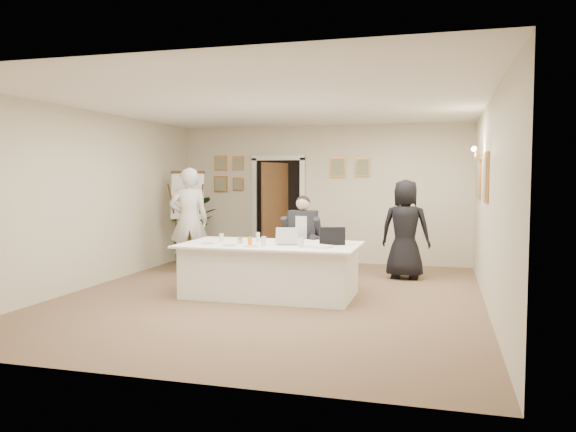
# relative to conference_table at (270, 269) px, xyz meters

# --- Properties ---
(floor) EXTENTS (7.00, 7.00, 0.00)m
(floor) POSITION_rel_conference_table_xyz_m (0.03, -0.05, -0.39)
(floor) COLOR brown
(floor) RESTS_ON ground
(ceiling) EXTENTS (6.00, 7.00, 0.02)m
(ceiling) POSITION_rel_conference_table_xyz_m (0.03, -0.05, 2.41)
(ceiling) COLOR white
(ceiling) RESTS_ON wall_back
(wall_back) EXTENTS (6.00, 0.10, 2.80)m
(wall_back) POSITION_rel_conference_table_xyz_m (0.03, 3.45, 1.01)
(wall_back) COLOR beige
(wall_back) RESTS_ON floor
(wall_front) EXTENTS (6.00, 0.10, 2.80)m
(wall_front) POSITION_rel_conference_table_xyz_m (0.03, -3.55, 1.01)
(wall_front) COLOR beige
(wall_front) RESTS_ON floor
(wall_left) EXTENTS (0.10, 7.00, 2.80)m
(wall_left) POSITION_rel_conference_table_xyz_m (-2.97, -0.05, 1.01)
(wall_left) COLOR beige
(wall_left) RESTS_ON floor
(wall_right) EXTENTS (0.10, 7.00, 2.80)m
(wall_right) POSITION_rel_conference_table_xyz_m (3.03, -0.05, 1.01)
(wall_right) COLOR beige
(wall_right) RESTS_ON floor
(doorway) EXTENTS (1.14, 0.86, 2.20)m
(doorway) POSITION_rel_conference_table_xyz_m (-0.85, 3.27, 0.65)
(doorway) COLOR black
(doorway) RESTS_ON floor
(pictures_back_wall) EXTENTS (3.40, 0.06, 0.80)m
(pictures_back_wall) POSITION_rel_conference_table_xyz_m (-0.77, 3.42, 1.46)
(pictures_back_wall) COLOR #C47F43
(pictures_back_wall) RESTS_ON wall_back
(pictures_right_wall) EXTENTS (0.06, 2.20, 0.80)m
(pictures_right_wall) POSITION_rel_conference_table_xyz_m (3.00, 1.15, 1.36)
(pictures_right_wall) COLOR #C47F43
(pictures_right_wall) RESTS_ON wall_right
(wall_sconce) EXTENTS (0.20, 0.30, 0.24)m
(wall_sconce) POSITION_rel_conference_table_xyz_m (2.93, 1.15, 1.71)
(wall_sconce) COLOR gold
(wall_sconce) RESTS_ON wall_right
(conference_table) EXTENTS (2.61, 1.39, 0.78)m
(conference_table) POSITION_rel_conference_table_xyz_m (0.00, 0.00, 0.00)
(conference_table) COLOR white
(conference_table) RESTS_ON floor
(seated_man) EXTENTS (0.76, 0.79, 1.47)m
(seated_man) POSITION_rel_conference_table_xyz_m (0.23, 1.05, 0.34)
(seated_man) COLOR black
(seated_man) RESTS_ON floor
(flip_chart) EXTENTS (0.66, 0.47, 1.83)m
(flip_chart) POSITION_rel_conference_table_xyz_m (-2.41, 2.32, 0.45)
(flip_chart) COLOR #3C2113
(flip_chart) RESTS_ON floor
(standing_man) EXTENTS (0.83, 0.72, 1.92)m
(standing_man) POSITION_rel_conference_table_xyz_m (-2.04, 1.55, 0.57)
(standing_man) COLOR silver
(standing_man) RESTS_ON floor
(standing_woman) EXTENTS (0.89, 0.63, 1.71)m
(standing_woman) POSITION_rel_conference_table_xyz_m (1.83, 1.95, 0.46)
(standing_woman) COLOR black
(standing_woman) RESTS_ON floor
(potted_palm) EXTENTS (1.45, 1.33, 1.35)m
(potted_palm) POSITION_rel_conference_table_xyz_m (-2.77, 3.15, 0.28)
(potted_palm) COLOR #2B531B
(potted_palm) RESTS_ON floor
(laptop) EXTENTS (0.37, 0.39, 0.28)m
(laptop) POSITION_rel_conference_table_xyz_m (0.29, 0.00, 0.52)
(laptop) COLOR #B7BABC
(laptop) RESTS_ON conference_table
(laptop_bag) EXTENTS (0.38, 0.20, 0.26)m
(laptop_bag) POSITION_rel_conference_table_xyz_m (0.91, 0.09, 0.51)
(laptop_bag) COLOR black
(laptop_bag) RESTS_ON conference_table
(paper_stack) EXTENTS (0.39, 0.33, 0.03)m
(paper_stack) POSITION_rel_conference_table_xyz_m (0.80, -0.25, 0.40)
(paper_stack) COLOR white
(paper_stack) RESTS_ON conference_table
(plate_left) EXTENTS (0.24, 0.24, 0.01)m
(plate_left) POSITION_rel_conference_table_xyz_m (-0.86, -0.30, 0.39)
(plate_left) COLOR white
(plate_left) RESTS_ON conference_table
(plate_mid) EXTENTS (0.24, 0.24, 0.01)m
(plate_mid) POSITION_rel_conference_table_xyz_m (-0.47, -0.44, 0.39)
(plate_mid) COLOR white
(plate_mid) RESTS_ON conference_table
(plate_near) EXTENTS (0.28, 0.28, 0.01)m
(plate_near) POSITION_rel_conference_table_xyz_m (-0.14, -0.43, 0.39)
(plate_near) COLOR white
(plate_near) RESTS_ON conference_table
(glass_a) EXTENTS (0.07, 0.07, 0.14)m
(glass_a) POSITION_rel_conference_table_xyz_m (-0.74, -0.07, 0.45)
(glass_a) COLOR silver
(glass_a) RESTS_ON conference_table
(glass_b) EXTENTS (0.08, 0.08, 0.14)m
(glass_b) POSITION_rel_conference_table_xyz_m (-0.00, -0.31, 0.45)
(glass_b) COLOR silver
(glass_b) RESTS_ON conference_table
(glass_c) EXTENTS (0.08, 0.08, 0.14)m
(glass_c) POSITION_rel_conference_table_xyz_m (0.55, -0.31, 0.45)
(glass_c) COLOR silver
(glass_c) RESTS_ON conference_table
(glass_d) EXTENTS (0.07, 0.07, 0.14)m
(glass_d) POSITION_rel_conference_table_xyz_m (-0.27, 0.23, 0.45)
(glass_d) COLOR silver
(glass_d) RESTS_ON conference_table
(oj_glass) EXTENTS (0.08, 0.08, 0.13)m
(oj_glass) POSITION_rel_conference_table_xyz_m (-0.19, -0.35, 0.45)
(oj_glass) COLOR orange
(oj_glass) RESTS_ON conference_table
(steel_jug) EXTENTS (0.09, 0.09, 0.11)m
(steel_jug) POSITION_rel_conference_table_xyz_m (-0.42, -0.14, 0.44)
(steel_jug) COLOR silver
(steel_jug) RESTS_ON conference_table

